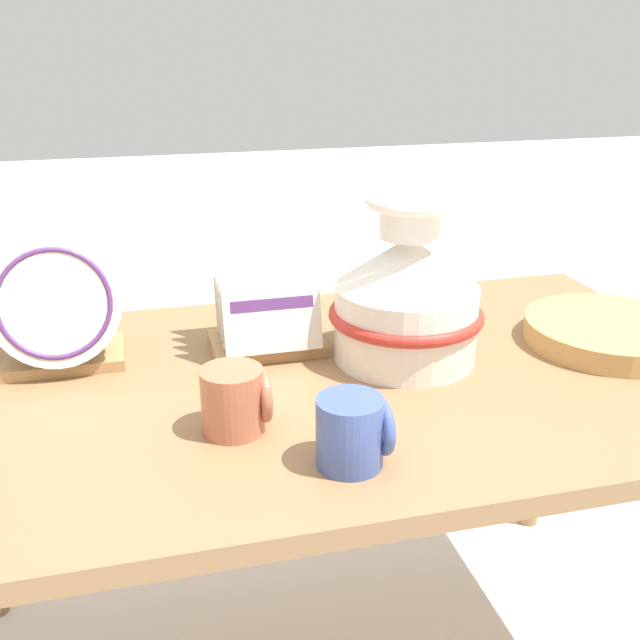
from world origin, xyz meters
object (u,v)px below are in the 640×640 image
(ceramic_vase, at_px, (407,295))
(dish_rack_round_plates, at_px, (58,309))
(wicker_charger_stack, at_px, (611,332))
(mug_terracotta_glaze, at_px, (236,400))
(dish_rack_square_plates, at_px, (266,315))
(mug_cobalt_glaze, at_px, (353,431))

(ceramic_vase, xyz_separation_m, dish_rack_round_plates, (-0.62, 0.13, -0.02))
(wicker_charger_stack, bearing_deg, mug_terracotta_glaze, -168.43)
(wicker_charger_stack, bearing_deg, dish_rack_square_plates, 168.08)
(dish_rack_square_plates, xyz_separation_m, wicker_charger_stack, (0.67, -0.14, -0.05))
(mug_cobalt_glaze, distance_m, mug_terracotta_glaze, 0.20)
(dish_rack_square_plates, bearing_deg, ceramic_vase, -23.70)
(dish_rack_square_plates, distance_m, wicker_charger_stack, 0.68)
(wicker_charger_stack, bearing_deg, ceramic_vase, 175.45)
(dish_rack_square_plates, bearing_deg, dish_rack_round_plates, 176.33)
(ceramic_vase, height_order, mug_cobalt_glaze, ceramic_vase)
(dish_rack_round_plates, distance_m, mug_terracotta_glaze, 0.43)
(ceramic_vase, distance_m, dish_rack_round_plates, 0.63)
(dish_rack_round_plates, bearing_deg, ceramic_vase, -11.93)
(dish_rack_square_plates, relative_size, wicker_charger_stack, 0.64)
(ceramic_vase, height_order, wicker_charger_stack, ceramic_vase)
(dish_rack_square_plates, height_order, mug_terracotta_glaze, dish_rack_square_plates)
(ceramic_vase, relative_size, dish_rack_square_plates, 1.46)
(dish_rack_round_plates, height_order, mug_terracotta_glaze, dish_rack_round_plates)
(wicker_charger_stack, distance_m, mug_cobalt_glaze, 0.69)
(dish_rack_round_plates, xyz_separation_m, dish_rack_square_plates, (0.38, -0.02, -0.04))
(dish_rack_square_plates, relative_size, mug_terracotta_glaze, 2.03)
(ceramic_vase, relative_size, mug_cobalt_glaze, 2.96)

